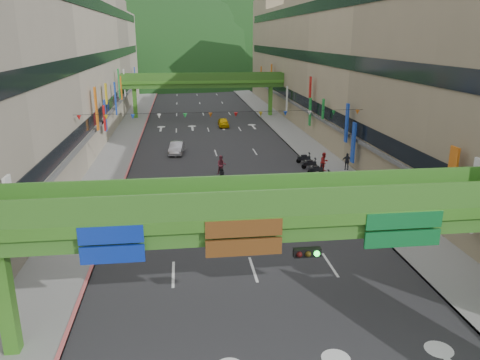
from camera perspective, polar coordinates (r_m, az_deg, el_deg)
road_slab at (r=62.96m, az=-3.67°, el=5.45°), size 18.00×140.00×0.02m
sidewalk_left at (r=63.25m, az=-13.71°, el=5.12°), size 4.00×140.00×0.15m
sidewalk_right at (r=64.54m, az=6.17°, el=5.74°), size 4.00×140.00×0.15m
curb_left at (r=63.06m, az=-11.99°, el=5.21°), size 0.20×140.00×0.18m
curb_right at (r=64.13m, az=4.51°, el=5.72°), size 0.20×140.00×0.18m
building_row_left at (r=63.49m, az=-21.62°, el=13.03°), size 12.80×95.00×19.00m
building_row_right at (r=65.68m, az=13.39°, el=13.84°), size 12.80×95.00×19.00m
overpass_near at (r=19.09m, az=7.59°, el=-6.04°), size 28.00×12.27×7.10m
overpass_far at (r=77.00m, az=-4.48°, el=11.62°), size 28.00×2.20×7.10m
hill_left at (r=172.40m, az=-11.20°, el=12.55°), size 168.00×140.00×112.00m
hill_right at (r=194.12m, az=1.36°, el=13.33°), size 208.00×176.00×128.00m
bunting_string at (r=42.26m, az=-2.06°, el=7.95°), size 26.00×0.36×0.47m
scooter_rider_mid at (r=43.46m, az=-2.27°, el=1.67°), size 0.88×1.60×2.15m
scooter_rider_left at (r=31.93m, az=-7.00°, el=-4.39°), size 1.02×1.60×2.07m
scooter_rider_far at (r=32.90m, az=-6.14°, el=-3.59°), size 0.96×1.60×2.15m
parked_scooter_row at (r=44.10m, az=9.61°, el=0.86°), size 1.60×11.55×1.08m
car_silver at (r=53.13m, az=-7.71°, el=3.88°), size 1.93×4.20×1.33m
car_yellow at (r=68.90m, az=-2.04°, el=7.01°), size 1.49×3.70×1.26m
pedestrian_red at (r=45.90m, az=10.21°, el=2.00°), size 1.12×1.02×1.86m
pedestrian_dark at (r=47.00m, az=12.88°, el=2.06°), size 1.05×0.79×1.65m
pedestrian_blue at (r=39.76m, az=15.82°, el=-0.94°), size 0.86×0.68×1.60m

